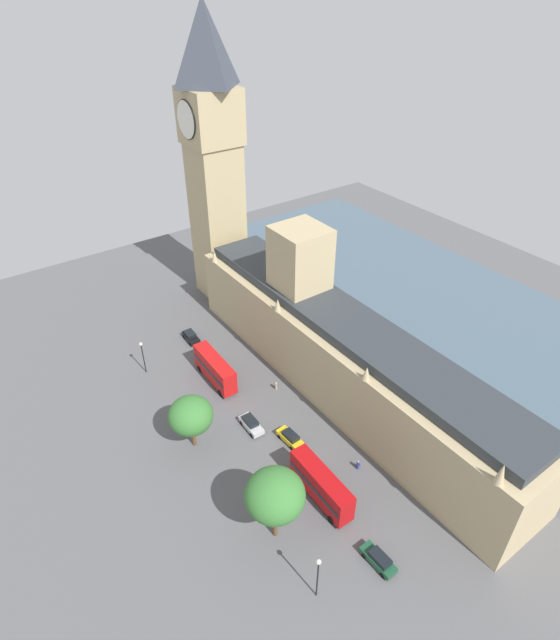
{
  "coord_description": "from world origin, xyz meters",
  "views": [
    {
      "loc": [
        42.72,
        44.98,
        57.4
      ],
      "look_at": [
        1.0,
        -13.49,
        7.42
      ],
      "focal_mm": 28.57,
      "sensor_mm": 36.0,
      "label": 1
    }
  ],
  "objects": [
    {
      "name": "car_dark_green_near_tower",
      "position": [
        14.49,
        25.13,
        0.89
      ],
      "size": [
        1.92,
        4.67,
        1.74
      ],
      "rotation": [
        0.0,
        0.0,
        3.17
      ],
      "color": "#19472D",
      "rests_on": "ground"
    },
    {
      "name": "street_lamp_slot_10",
      "position": [
        22.69,
        -22.82,
        4.42
      ],
      "size": [
        0.56,
        0.56,
        6.33
      ],
      "color": "black",
      "rests_on": "ground"
    },
    {
      "name": "clock_tower",
      "position": [
        -1.77,
        -38.58,
        28.32
      ],
      "size": [
        9.41,
        9.41,
        54.74
      ],
      "color": "tan",
      "rests_on": "ground"
    },
    {
      "name": "pedestrian_far_end",
      "position": [
        6.95,
        -6.27,
        0.69
      ],
      "size": [
        0.65,
        0.61,
        1.54
      ],
      "rotation": [
        0.0,
        0.0,
        2.19
      ],
      "color": "gray",
      "rests_on": "ground"
    },
    {
      "name": "street_lamp_slot_11",
      "position": [
        22.63,
        23.76,
        4.79
      ],
      "size": [
        0.56,
        0.56,
        6.95
      ],
      "color": "black",
      "rests_on": "ground"
    },
    {
      "name": "ground_plane",
      "position": [
        0.0,
        0.0,
        0.0
      ],
      "size": [
        142.57,
        142.57,
        0.0
      ],
      "primitive_type": "plane",
      "color": "#565659"
    },
    {
      "name": "double_decker_bus_midblock",
      "position": [
        14.24,
        14.17,
        2.63
      ],
      "size": [
        2.84,
        10.56,
        4.75
      ],
      "rotation": [
        0.0,
        0.0,
        3.12
      ],
      "color": "#B20C0F",
      "rests_on": "ground"
    },
    {
      "name": "pedestrian_under_trees",
      "position": [
        7.02,
        13.54,
        0.67
      ],
      "size": [
        0.58,
        0.48,
        1.5
      ],
      "rotation": [
        0.0,
        0.0,
        1.42
      ],
      "color": "navy",
      "rests_on": "ground"
    },
    {
      "name": "parliament_building",
      "position": [
        -1.99,
        -1.43,
        7.42
      ],
      "size": [
        12.69,
        67.51,
        24.25
      ],
      "color": "tan",
      "rests_on": "ground"
    },
    {
      "name": "river_thames",
      "position": [
        -35.54,
        0.0,
        0.12
      ],
      "size": [
        41.5,
        128.32,
        0.25
      ],
      "primitive_type": "cube",
      "color": "#475B6B",
      "rests_on": "ground"
    },
    {
      "name": "car_black_trailing",
      "position": [
        12.18,
        -26.43,
        0.89
      ],
      "size": [
        2.02,
        4.36,
        1.74
      ],
      "rotation": [
        0.0,
        0.0,
        -0.03
      ],
      "color": "black",
      "rests_on": "ground"
    },
    {
      "name": "car_silver_kerbside",
      "position": [
        15.0,
        -1.38,
        0.89
      ],
      "size": [
        2.03,
        4.71,
        1.74
      ],
      "rotation": [
        0.0,
        0.0,
        -0.03
      ],
      "color": "#B7B7BC",
      "rests_on": "ground"
    },
    {
      "name": "car_yellow_cab_corner",
      "position": [
        11.82,
        4.19,
        0.89
      ],
      "size": [
        2.03,
        4.49,
        1.74
      ],
      "rotation": [
        0.0,
        0.0,
        3.2
      ],
      "color": "gold",
      "rests_on": "ground"
    },
    {
      "name": "double_decker_bus_leading",
      "position": [
        13.96,
        -13.92,
        2.63
      ],
      "size": [
        2.83,
        10.55,
        4.75
      ],
      "rotation": [
        0.0,
        0.0,
        3.12
      ],
      "color": "red",
      "rests_on": "ground"
    },
    {
      "name": "plane_tree_opposite_hall",
      "position": [
        22.11,
        15.1,
        7.67
      ],
      "size": [
        7.09,
        7.09,
        10.71
      ],
      "color": "brown",
      "rests_on": "ground"
    },
    {
      "name": "plane_tree_by_river_gate",
      "position": [
        23.44,
        -3.51,
        5.88
      ],
      "size": [
        6.34,
        6.34,
        8.59
      ],
      "color": "brown",
      "rests_on": "ground"
    }
  ]
}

